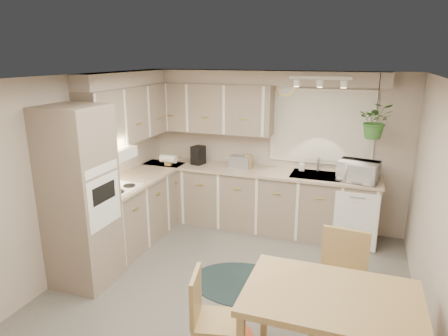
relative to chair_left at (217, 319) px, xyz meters
The scene contains 33 objects.
floor 1.20m from the chair_left, 102.90° to the left, with size 4.20×4.20×0.00m, color slate.
ceiling 2.27m from the chair_left, 102.90° to the left, with size 4.20×4.20×0.00m, color silver.
wall_back 3.29m from the chair_left, 94.47° to the left, with size 4.00×0.04×2.40m, color #B6A696.
wall_front 1.30m from the chair_left, 103.86° to the right, with size 4.00×0.04×2.40m, color #B6A696.
wall_left 2.62m from the chair_left, 154.17° to the left, with size 0.04×4.20×2.40m, color #B6A696.
wall_right 2.20m from the chair_left, 31.88° to the left, with size 0.04×4.20×2.40m, color #B6A696.
base_cab_left 2.77m from the chair_left, 134.79° to the left, with size 0.60×1.85×0.90m, color gray.
base_cab_back 2.92m from the chair_left, 98.84° to the left, with size 3.60×0.60×0.90m, color gray.
counter_left 2.80m from the chair_left, 134.64° to the left, with size 0.64×1.89×0.04m, color tan.
counter_back 2.96m from the chair_left, 98.87° to the left, with size 3.64×0.64×0.04m, color tan.
oven_stack 2.14m from the chair_left, 159.64° to the left, with size 0.65×0.65×2.10m, color gray.
wall_oven_face 1.86m from the chair_left, 156.01° to the left, with size 0.02×0.56×0.58m, color white.
upper_cab_left 3.26m from the chair_left, 134.80° to the left, with size 0.35×2.00×0.75m, color gray.
upper_cab_back 3.55m from the chair_left, 112.52° to the left, with size 2.00×0.35×0.75m, color gray.
soffit_left 3.50m from the chair_left, 135.14° to the left, with size 0.30×2.00×0.20m, color #B6A696.
soffit_back 3.60m from the chair_left, 98.41° to the left, with size 3.60×0.30×0.20m, color #B6A696.
cooktop 2.43m from the chair_left, 144.25° to the left, with size 0.52×0.58×0.02m, color white.
range_hood 2.58m from the chair_left, 144.53° to the left, with size 0.40×0.60×0.14m, color white.
window_blinds 3.40m from the chair_left, 81.88° to the left, with size 1.40×0.02×1.00m, color silver.
window_frame 3.41m from the chair_left, 81.91° to the left, with size 1.50×0.02×1.10m, color silver.
sink 2.96m from the chair_left, 81.13° to the left, with size 0.70×0.48×0.10m, color #98999F.
dishwasher_front 2.78m from the chair_left, 67.84° to the left, with size 0.58×0.01×0.83m, color white.
track_light_bar 3.28m from the chair_left, 80.31° to the left, with size 0.80×0.04×0.04m, color white.
wall_clock 3.61m from the chair_left, 91.80° to the left, with size 0.30×0.30×0.03m, color #E5C250.
chair_left is the anchor object (origin of this frame).
chair_back 1.22m from the chair_left, 37.89° to the left, with size 0.47×0.47×1.00m, color tan.
braided_rug 1.33m from the chair_left, 95.98° to the left, with size 1.28×0.96×0.01m, color black.
microwave 3.05m from the chair_left, 69.84° to the left, with size 0.52×0.29×0.35m, color white.
soap_bottle 3.10m from the chair_left, 85.87° to the left, with size 0.08×0.17×0.08m, color white.
hanging_plant 3.30m from the chair_left, 67.04° to the left, with size 0.43×0.48×0.37m, color #366E2C.
coffee_maker 3.28m from the chair_left, 115.79° to the left, with size 0.16×0.20×0.29m, color black.
toaster 3.05m from the chair_left, 103.59° to the left, with size 0.31×0.18×0.19m, color #98999F.
knife_block 3.06m from the chair_left, 101.05° to the left, with size 0.09×0.09×0.21m, color tan.
Camera 1 is at (1.30, -3.85, 2.61)m, focal length 32.00 mm.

